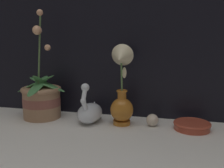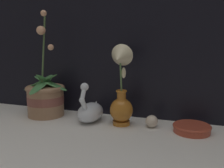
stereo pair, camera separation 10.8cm
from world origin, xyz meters
The scene contains 6 objects.
ground_plane centered at (0.00, 0.00, 0.00)m, with size 2.80×2.80×0.00m, color silver.
orchid_potted_plant centered at (-0.33, 0.11, 0.09)m, with size 0.24×0.26×0.47m.
swan_figurine centered at (-0.09, 0.10, 0.05)m, with size 0.10×0.18×0.18m.
blue_vase centered at (0.05, 0.09, 0.14)m, with size 0.10×0.12×0.33m.
glass_sphere centered at (0.17, 0.11, 0.03)m, with size 0.05×0.05×0.05m.
amber_dish centered at (0.33, 0.11, 0.02)m, with size 0.14×0.14×0.03m.
Camera 1 is at (0.25, -0.93, 0.36)m, focal length 42.00 mm.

